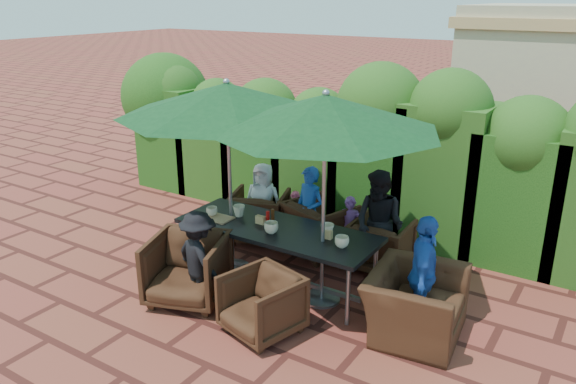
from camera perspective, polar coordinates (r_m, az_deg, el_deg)
The scene contains 30 objects.
ground at distance 7.12m, azimuth -2.81°, elevation -8.97°, with size 80.00×80.00×0.00m, color maroon.
dining_table at distance 6.74m, azimuth -1.12°, elevation -4.23°, with size 2.48×0.90×0.75m.
umbrella_left at distance 6.73m, azimuth -6.22°, elevation 9.32°, with size 2.63×2.63×2.46m.
umbrella_right at distance 5.92m, azimuth 3.83°, elevation 8.00°, with size 2.50×2.50×2.46m.
chair_far_left at distance 8.11m, azimuth -2.96°, elevation -2.18°, with size 0.78×0.73×0.80m, color black.
chair_far_mid at distance 7.68m, azimuth 3.30°, elevation -3.35°, with size 0.80×0.75×0.82m, color black.
chair_far_right at distance 7.34m, azimuth 9.43°, elevation -5.07°, with size 0.72×0.67×0.74m, color black.
chair_near_left at distance 6.60m, azimuth -10.20°, elevation -7.42°, with size 0.84×0.79×0.87m, color black.
chair_near_right at distance 5.95m, azimuth -2.69°, elevation -11.06°, with size 0.71×0.66×0.73m, color black.
chair_end_right at distance 6.03m, azimuth 12.85°, elevation -10.07°, with size 1.06×0.69×0.92m, color black.
adult_far_left at distance 8.05m, azimuth -2.54°, elevation -1.02°, with size 0.57×0.34×1.15m, color white.
adult_far_mid at distance 7.50m, azimuth 2.17°, elevation -2.11°, with size 0.45×0.37×1.26m, color #2051AF.
adult_far_right at distance 7.07m, azimuth 9.25°, elevation -3.26°, with size 0.66×0.40×1.37m, color black.
adult_near_left at distance 6.45m, azimuth -9.01°, elevation -6.73°, with size 0.72×0.33×1.13m, color black.
adult_end_right at distance 6.02m, azimuth 13.56°, elevation -8.18°, with size 0.76×0.38×1.30m, color #2051AF.
child_left at distance 7.94m, azimuth 0.74°, elevation -2.67°, with size 0.28×0.23×0.79m, color #E75172.
child_right at distance 7.48m, azimuth 6.27°, elevation -3.78°, with size 0.32×0.26×0.89m, color #88489C.
pedestrian_a at distance 9.76m, azimuth 20.49°, elevation 2.96°, with size 1.53×0.55×1.64m, color #268C42.
pedestrian_b at distance 9.97m, azimuth 23.51°, elevation 3.61°, with size 0.90×0.55×1.87m, color #E75172.
cup_a at distance 7.12m, azimuth -7.74°, elevation -1.96°, with size 0.14×0.14×0.11m, color beige.
cup_b at distance 7.05m, azimuth -5.00°, elevation -1.92°, with size 0.15×0.15×0.14m, color beige.
cup_c at distance 6.54m, azimuth -1.71°, elevation -3.64°, with size 0.17×0.17×0.14m, color beige.
cup_d at distance 6.48m, azimuth 4.01°, elevation -3.87°, with size 0.16×0.16×0.15m, color beige.
cup_e at distance 6.22m, azimuth 5.49°, elevation -5.05°, with size 0.16×0.16×0.13m, color beige.
ketchup_bottle at distance 6.78m, azimuth -2.06°, elevation -2.63°, with size 0.04×0.04×0.17m, color #B20C0A.
sauce_bottle at distance 6.84m, azimuth -1.56°, elevation -2.43°, with size 0.04×0.04×0.17m, color #4C230C.
serving_tray at distance 7.02m, azimuth -7.11°, elevation -2.65°, with size 0.35×0.25×0.02m, color #AD7C53.
number_block_left at distance 6.82m, azimuth -2.81°, elevation -2.84°, with size 0.12×0.06×0.10m, color tan.
number_block_right at distance 6.42m, azimuth 3.99°, elevation -4.31°, with size 0.12×0.06×0.10m, color tan.
hedge_wall at distance 8.48m, azimuth 6.47°, elevation 5.29°, with size 9.10×1.60×2.51m.
Camera 1 is at (3.65, -5.08, 3.38)m, focal length 35.00 mm.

